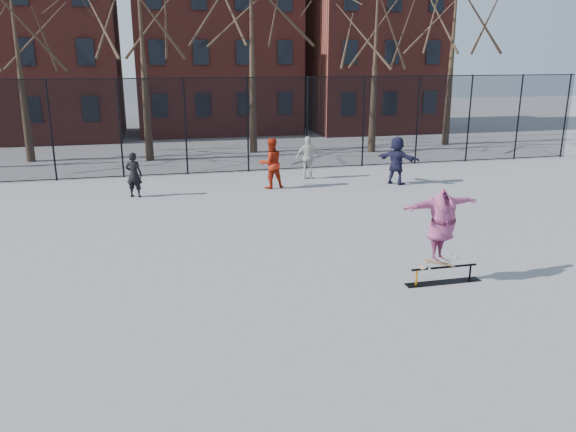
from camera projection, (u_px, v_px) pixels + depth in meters
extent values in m
plane|color=slate|center=(294.00, 294.00, 11.84)|extent=(100.00, 100.00, 0.00)
cube|color=black|center=(443.00, 282.00, 12.43)|extent=(1.75, 0.27, 0.01)
cylinder|color=orange|center=(417.00, 278.00, 12.23)|extent=(0.05, 0.05, 0.36)
cylinder|color=black|center=(470.00, 272.00, 12.52)|extent=(0.05, 0.05, 0.36)
cylinder|color=black|center=(444.00, 267.00, 12.33)|extent=(1.55, 0.05, 0.05)
imported|color=#6D3586|center=(441.00, 228.00, 12.04)|extent=(2.01, 0.91, 1.58)
imported|color=black|center=(134.00, 175.00, 19.72)|extent=(0.68, 0.57, 1.60)
imported|color=#A3210E|center=(271.00, 163.00, 21.02)|extent=(1.04, 0.88, 1.90)
imported|color=beige|center=(308.00, 158.00, 22.65)|extent=(1.04, 0.51, 1.72)
imported|color=#1B1B36|center=(397.00, 160.00, 21.68)|extent=(1.54, 1.66, 1.86)
cylinder|color=black|center=(51.00, 131.00, 21.97)|extent=(0.07, 0.07, 4.00)
cylinder|color=black|center=(120.00, 129.00, 22.55)|extent=(0.07, 0.07, 4.00)
cylinder|color=black|center=(185.00, 127.00, 23.13)|extent=(0.07, 0.07, 4.00)
cylinder|color=black|center=(248.00, 125.00, 23.70)|extent=(0.07, 0.07, 4.00)
cylinder|color=black|center=(307.00, 123.00, 24.28)|extent=(0.07, 0.07, 4.00)
cylinder|color=black|center=(364.00, 122.00, 24.86)|extent=(0.07, 0.07, 4.00)
cylinder|color=black|center=(418.00, 120.00, 25.44)|extent=(0.07, 0.07, 4.00)
cylinder|color=black|center=(469.00, 119.00, 26.02)|extent=(0.07, 0.07, 4.00)
cylinder|color=black|center=(518.00, 117.00, 26.59)|extent=(0.07, 0.07, 4.00)
cylinder|color=black|center=(566.00, 116.00, 27.17)|extent=(0.07, 0.07, 4.00)
cube|color=black|center=(219.00, 126.00, 23.44)|extent=(34.00, 0.01, 4.00)
cylinder|color=black|center=(218.00, 78.00, 22.90)|extent=(34.00, 0.04, 0.04)
cone|color=black|center=(24.00, 112.00, 25.95)|extent=(0.40, 0.40, 4.62)
cone|color=black|center=(146.00, 112.00, 25.96)|extent=(0.40, 0.40, 4.62)
cone|color=black|center=(257.00, 107.00, 28.40)|extent=(0.40, 0.40, 4.62)
cone|color=black|center=(369.00, 107.00, 28.40)|extent=(0.40, 0.40, 4.62)
cone|color=black|center=(454.00, 103.00, 30.84)|extent=(0.40, 0.40, 4.62)
cube|color=maroon|center=(36.00, 34.00, 32.49)|extent=(9.00, 7.00, 12.00)
cube|color=maroon|center=(217.00, 27.00, 34.68)|extent=(10.00, 7.00, 13.00)
cube|color=maroon|center=(368.00, 45.00, 37.18)|extent=(8.00, 7.00, 11.00)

